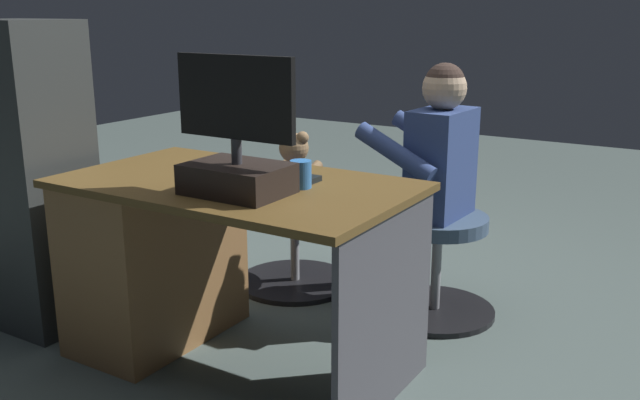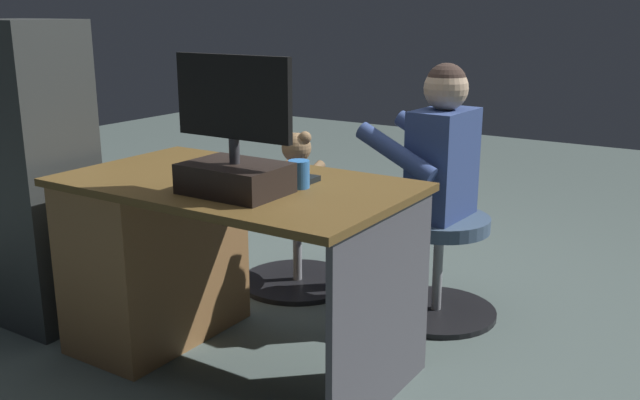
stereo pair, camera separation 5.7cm
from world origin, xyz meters
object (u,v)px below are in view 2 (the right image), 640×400
(visitor_chair, at_px, (438,258))
(person, at_px, (421,169))
(desk, at_px, (174,251))
(teddy_bear, at_px, (298,165))
(keyboard, at_px, (263,175))
(tv_remote, at_px, (200,171))
(office_chair_teddy, at_px, (297,236))
(computer_mouse, at_px, (202,162))
(monitor, at_px, (235,155))
(cup, at_px, (299,174))

(visitor_chair, xyz_separation_m, person, (0.10, 0.01, 0.39))
(desk, distance_m, teddy_bear, 0.82)
(keyboard, relative_size, visitor_chair, 0.78)
(desk, height_order, keyboard, keyboard)
(keyboard, height_order, person, person)
(tv_remote, height_order, office_chair_teddy, tv_remote)
(tv_remote, xyz_separation_m, teddy_bear, (0.08, -0.77, -0.13))
(computer_mouse, relative_size, person, 0.09)
(keyboard, bearing_deg, visitor_chair, -119.72)
(visitor_chair, bearing_deg, keyboard, 60.28)
(monitor, bearing_deg, office_chair_teddy, -67.40)
(visitor_chair, bearing_deg, teddy_bear, 2.33)
(cup, distance_m, person, 0.79)
(keyboard, distance_m, visitor_chair, 0.95)
(office_chair_teddy, bearing_deg, teddy_bear, -90.00)
(keyboard, height_order, visitor_chair, keyboard)
(keyboard, height_order, teddy_bear, teddy_bear)
(monitor, height_order, office_chair_teddy, monitor)
(desk, relative_size, tv_remote, 8.59)
(tv_remote, bearing_deg, monitor, 164.78)
(tv_remote, bearing_deg, keyboard, -149.94)
(computer_mouse, bearing_deg, keyboard, 176.46)
(monitor, height_order, keyboard, monitor)
(desk, height_order, person, person)
(tv_remote, height_order, person, person)
(office_chair_teddy, distance_m, person, 0.75)
(office_chair_teddy, height_order, teddy_bear, teddy_bear)
(desk, relative_size, office_chair_teddy, 2.25)
(computer_mouse, bearing_deg, monitor, 146.17)
(desk, bearing_deg, monitor, 163.23)
(monitor, xyz_separation_m, computer_mouse, (0.38, -0.25, -0.11))
(tv_remote, height_order, teddy_bear, teddy_bear)
(cup, distance_m, tv_remote, 0.45)
(office_chair_teddy, distance_m, teddy_bear, 0.36)
(desk, distance_m, person, 1.10)
(monitor, xyz_separation_m, person, (-0.25, -0.95, -0.20))
(cup, distance_m, teddy_bear, 0.92)
(cup, distance_m, visitor_chair, 0.95)
(teddy_bear, bearing_deg, computer_mouse, 90.05)
(monitor, relative_size, keyboard, 1.11)
(desk, distance_m, visitor_chair, 1.15)
(computer_mouse, xyz_separation_m, tv_remote, (-0.08, 0.10, -0.01))
(desk, distance_m, keyboard, 0.53)
(keyboard, relative_size, office_chair_teddy, 0.73)
(cup, bearing_deg, computer_mouse, -8.45)
(visitor_chair, distance_m, person, 0.40)
(desk, height_order, computer_mouse, computer_mouse)
(computer_mouse, bearing_deg, cup, 171.55)
(keyboard, xyz_separation_m, person, (-0.31, -0.71, -0.08))
(teddy_bear, height_order, person, person)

